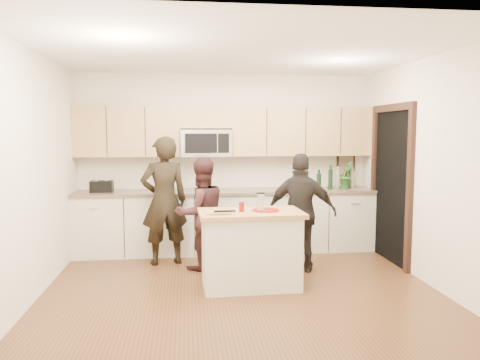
{
  "coord_description": "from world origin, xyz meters",
  "views": [
    {
      "loc": [
        -0.61,
        -5.3,
        1.82
      ],
      "look_at": [
        0.04,
        0.35,
        1.23
      ],
      "focal_mm": 35.0,
      "sensor_mm": 36.0,
      "label": 1
    }
  ],
  "objects": [
    {
      "name": "floor",
      "position": [
        0.0,
        0.0,
        0.0
      ],
      "size": [
        4.5,
        4.5,
        0.0
      ],
      "primitive_type": "plane",
      "color": "brown",
      "rests_on": "ground"
    },
    {
      "name": "room_shell",
      "position": [
        0.0,
        0.0,
        1.73
      ],
      "size": [
        4.52,
        4.02,
        2.71
      ],
      "color": "beige",
      "rests_on": "ground"
    },
    {
      "name": "back_cabinetry",
      "position": [
        0.0,
        1.69,
        0.47
      ],
      "size": [
        4.5,
        0.66,
        0.94
      ],
      "color": "beige",
      "rests_on": "ground"
    },
    {
      "name": "upper_cabinetry",
      "position": [
        0.03,
        1.83,
        1.84
      ],
      "size": [
        4.5,
        0.33,
        0.75
      ],
      "color": "tan",
      "rests_on": "ground"
    },
    {
      "name": "microwave",
      "position": [
        -0.31,
        1.8,
        1.65
      ],
      "size": [
        0.76,
        0.41,
        0.4
      ],
      "color": "silver",
      "rests_on": "ground"
    },
    {
      "name": "doorway",
      "position": [
        2.23,
        0.9,
        1.16
      ],
      "size": [
        0.06,
        1.25,
        2.2
      ],
      "color": "black",
      "rests_on": "ground"
    },
    {
      "name": "framed_picture",
      "position": [
        1.95,
        1.98,
        1.28
      ],
      "size": [
        0.3,
        0.03,
        0.38
      ],
      "color": "black",
      "rests_on": "ground"
    },
    {
      "name": "dish_towel",
      "position": [
        -0.95,
        1.5,
        0.8
      ],
      "size": [
        0.34,
        0.6,
        0.48
      ],
      "color": "white",
      "rests_on": "ground"
    },
    {
      "name": "island",
      "position": [
        0.13,
        0.02,
        0.45
      ],
      "size": [
        1.22,
        0.74,
        0.9
      ],
      "rotation": [
        0.0,
        0.0,
        0.03
      ],
      "color": "beige",
      "rests_on": "ground"
    },
    {
      "name": "red_plate",
      "position": [
        0.31,
        0.03,
        0.91
      ],
      "size": [
        0.31,
        0.31,
        0.02
      ],
      "primitive_type": "cylinder",
      "color": "maroon",
      "rests_on": "island"
    },
    {
      "name": "box_grater",
      "position": [
        0.24,
        -0.03,
        1.02
      ],
      "size": [
        0.09,
        0.06,
        0.21
      ],
      "color": "silver",
      "rests_on": "red_plate"
    },
    {
      "name": "drink_glass",
      "position": [
        0.02,
        -0.01,
        0.96
      ],
      "size": [
        0.06,
        0.06,
        0.11
      ],
      "primitive_type": "cylinder",
      "color": "maroon",
      "rests_on": "island"
    },
    {
      "name": "cutting_board",
      "position": [
        -0.26,
        -0.12,
        0.91
      ],
      "size": [
        0.29,
        0.18,
        0.02
      ],
      "primitive_type": "cube",
      "rotation": [
        0.0,
        0.0,
        0.03
      ],
      "color": "#B77F4C",
      "rests_on": "island"
    },
    {
      "name": "tongs",
      "position": [
        -0.18,
        -0.09,
        0.92
      ],
      "size": [
        0.24,
        0.04,
        0.02
      ],
      "primitive_type": "cube",
      "rotation": [
        0.0,
        0.0,
        0.03
      ],
      "color": "black",
      "rests_on": "cutting_board"
    },
    {
      "name": "knife",
      "position": [
        -0.25,
        -0.21,
        0.92
      ],
      "size": [
        0.21,
        0.03,
        0.01
      ],
      "primitive_type": "cube",
      "rotation": [
        0.0,
        0.0,
        0.03
      ],
      "color": "silver",
      "rests_on": "cutting_board"
    },
    {
      "name": "toaster",
      "position": [
        -1.84,
        1.67,
        1.02
      ],
      "size": [
        0.32,
        0.2,
        0.17
      ],
      "color": "black",
      "rests_on": "back_cabinetry"
    },
    {
      "name": "bottle_cluster",
      "position": [
        1.76,
        1.7,
        1.11
      ],
      "size": [
        0.65,
        0.27,
        0.37
      ],
      "color": "black",
      "rests_on": "back_cabinetry"
    },
    {
      "name": "orchid",
      "position": [
        1.86,
        1.72,
        1.15
      ],
      "size": [
        0.29,
        0.3,
        0.42
      ],
      "primitive_type": "imported",
      "rotation": [
        0.0,
        0.0,
        0.91
      ],
      "color": "#32722D",
      "rests_on": "back_cabinetry"
    },
    {
      "name": "woman_left",
      "position": [
        -0.92,
        1.11,
        0.88
      ],
      "size": [
        0.72,
        0.56,
        1.76
      ],
      "primitive_type": "imported",
      "rotation": [
        0.0,
        0.0,
        3.38
      ],
      "color": "black",
      "rests_on": "ground"
    },
    {
      "name": "woman_center",
      "position": [
        -0.42,
        0.82,
        0.74
      ],
      "size": [
        0.87,
        0.78,
        1.48
      ],
      "primitive_type": "imported",
      "rotation": [
        0.0,
        0.0,
        3.52
      ],
      "color": "#32191A",
      "rests_on": "ground"
    },
    {
      "name": "woman_right",
      "position": [
        0.87,
        0.57,
        0.77
      ],
      "size": [
        0.98,
        0.62,
        1.55
      ],
      "primitive_type": "imported",
      "rotation": [
        0.0,
        0.0,
        2.85
      ],
      "color": "black",
      "rests_on": "ground"
    }
  ]
}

